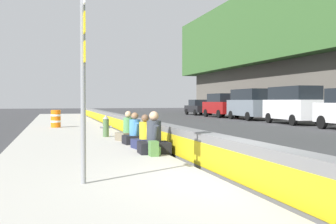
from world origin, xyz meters
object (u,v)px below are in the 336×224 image
seated_person_rear (135,134)px  seated_person_far (128,131)px  route_sign_post (83,64)px  seated_person_middle (145,138)px  fire_hydrant (106,126)px  parked_car_midline (250,104)px  construction_barrel (56,119)px  parked_car_farther (198,107)px  parked_car_far (221,105)px  parked_car_fourth (293,104)px  backpack (154,149)px  seated_person_foreground (154,140)px

seated_person_rear → seated_person_far: bearing=-0.1°
route_sign_post → seated_person_middle: route_sign_post is taller
seated_person_middle → seated_person_rear: (1.29, 0.07, 0.01)m
fire_hydrant → seated_person_far: bearing=-160.5°
seated_person_rear → parked_car_midline: size_ratio=0.21×
seated_person_far → construction_barrel: size_ratio=1.14×
fire_hydrant → seated_person_rear: (-2.98, -0.61, -0.12)m
construction_barrel → seated_person_far: bearing=-163.0°
parked_car_midline → parked_car_farther: parked_car_midline is taller
route_sign_post → fire_hydrant: 9.52m
seated_person_middle → parked_car_far: parked_car_far is taller
seated_person_rear → seated_person_far: size_ratio=0.99×
parked_car_fourth → parked_car_farther: parked_car_fourth is taller
backpack → parked_car_far: (26.01, -13.01, 0.85)m
seated_person_foreground → parked_car_midline: bearing=-33.3°
parked_car_midline → backpack: bearing=147.1°
seated_person_far → seated_person_middle: bearing=-178.5°
route_sign_post → parked_car_farther: size_ratio=0.80×
parked_car_midline → parked_car_farther: (12.10, 0.17, -0.49)m
parked_car_fourth → parked_car_midline: same height
construction_barrel → parked_car_fourth: parked_car_fourth is taller
seated_person_rear → parked_car_farther: 32.18m
fire_hydrant → seated_person_middle: seated_person_middle is taller
seated_person_foreground → construction_barrel: bearing=11.9°
fire_hydrant → seated_person_middle: size_ratio=0.85×
seated_person_middle → parked_car_farther: bearing=-22.8°
seated_person_foreground → parked_car_fourth: bearing=-44.1°
seated_person_middle → parked_car_midline: size_ratio=0.20×
seated_person_foreground → seated_person_far: seated_person_foreground is taller
seated_person_far → parked_car_fourth: bearing=-53.6°
route_sign_post → fire_hydrant: route_sign_post is taller
route_sign_post → parked_car_far: route_sign_post is taller
backpack → parked_car_midline: bearing=-32.9°
fire_hydrant → backpack: 6.14m
route_sign_post → parked_car_far: (29.15, -15.05, -1.05)m
seated_person_foreground → parked_car_fourth: (13.49, -13.06, 0.85)m
seated_person_foreground → backpack: (-0.55, 0.14, -0.17)m
seated_person_far → parked_car_farther: 31.03m
seated_person_middle → backpack: size_ratio=2.60×
seated_person_rear → parked_car_far: (22.88, -12.91, 0.71)m
fire_hydrant → seated_person_middle: (-4.27, -0.68, -0.12)m
parked_car_fourth → seated_person_far: bearing=126.4°
seated_person_rear → backpack: bearing=178.1°
parked_car_fourth → parked_car_midline: (6.44, -0.04, 0.00)m
parked_car_fourth → parked_car_far: bearing=0.9°
construction_barrel → seated_person_foreground: bearing=-168.1°
seated_person_foreground → parked_car_midline: parked_car_midline is taller
seated_person_rear → parked_car_fourth: 17.07m
seated_person_middle → seated_person_rear: seated_person_rear is taller
seated_person_rear → parked_car_fourth: parked_car_fourth is taller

